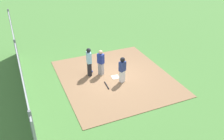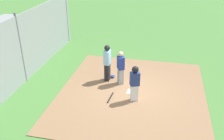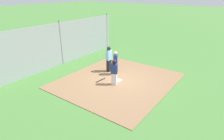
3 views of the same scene
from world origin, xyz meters
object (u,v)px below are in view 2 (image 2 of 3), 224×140
(baseball_bat, at_px, (110,97))
(runner, at_px, (135,82))
(catcher, at_px, (121,67))
(home_plate, at_px, (132,92))
(umpire, at_px, (107,62))
(parked_car_silver, at_px, (6,29))
(catcher_mask, at_px, (113,76))

(baseball_bat, bearing_deg, runner, -81.57)
(catcher, bearing_deg, home_plate, -75.78)
(umpire, distance_m, parked_car_silver, 9.80)
(runner, bearing_deg, parked_car_silver, 36.28)
(catcher, relative_size, runner, 1.02)
(baseball_bat, bearing_deg, parked_car_silver, 59.69)
(home_plate, height_order, catcher, catcher)
(catcher_mask, bearing_deg, umpire, -33.21)
(umpire, relative_size, baseball_bat, 2.27)
(catcher, distance_m, umpire, 0.71)
(runner, height_order, catcher_mask, runner)
(home_plate, relative_size, baseball_bat, 0.55)
(home_plate, relative_size, runner, 0.28)
(catcher, relative_size, parked_car_silver, 0.38)
(catcher_mask, bearing_deg, runner, 36.33)
(umpire, bearing_deg, baseball_bat, -66.73)
(catcher, bearing_deg, catcher_mask, 105.25)
(catcher, xyz_separation_m, runner, (1.30, 0.83, 0.05))
(catcher, height_order, baseball_bat, catcher)
(home_plate, height_order, catcher_mask, catcher_mask)
(baseball_bat, bearing_deg, home_plate, -46.91)
(umpire, bearing_deg, parked_car_silver, 156.37)
(baseball_bat, relative_size, catcher_mask, 3.33)
(parked_car_silver, bearing_deg, catcher, 60.17)
(catcher_mask, xyz_separation_m, parked_car_silver, (-4.46, -8.76, 0.52))
(runner, height_order, parked_car_silver, runner)
(catcher_mask, height_order, parked_car_silver, parked_car_silver)
(home_plate, height_order, umpire, umpire)
(catcher, xyz_separation_m, umpire, (-0.18, -0.68, 0.11))
(umpire, relative_size, parked_car_silver, 0.43)
(umpire, distance_m, baseball_bat, 1.87)
(baseball_bat, distance_m, parked_car_silver, 11.05)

